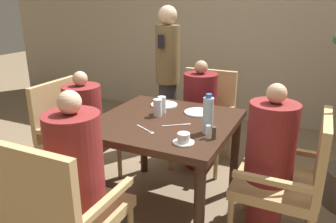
{
  "coord_description": "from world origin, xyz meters",
  "views": [
    {
      "loc": [
        0.99,
        -2.07,
        1.61
      ],
      "look_at": [
        0.0,
        0.05,
        0.81
      ],
      "focal_mm": 35.0,
      "sensor_mm": 36.0,
      "label": 1
    }
  ],
  "objects_px": {
    "diner_in_right_chair": "(269,162)",
    "water_bottle": "(208,115)",
    "chair_left_side": "(72,131)",
    "standing_host": "(168,73)",
    "plate_main_right": "(164,105)",
    "glass_tall_near": "(162,105)",
    "chair_near_corner": "(61,208)",
    "diner_in_far_chair": "(200,114)",
    "diner_in_near_chair": "(78,183)",
    "chair_right_side": "(291,176)",
    "chair_far_side": "(204,114)",
    "glass_tall_mid": "(158,108)",
    "diner_in_left_chair": "(85,130)",
    "teacup_with_saucer": "(184,139)",
    "plate_main_left": "(198,112)"
  },
  "relations": [
    {
      "from": "chair_near_corner",
      "to": "diner_in_near_chair",
      "type": "height_order",
      "value": "diner_in_near_chair"
    },
    {
      "from": "plate_main_right",
      "to": "glass_tall_near",
      "type": "distance_m",
      "value": 0.21
    },
    {
      "from": "diner_in_far_chair",
      "to": "plate_main_right",
      "type": "distance_m",
      "value": 0.53
    },
    {
      "from": "diner_in_far_chair",
      "to": "diner_in_right_chair",
      "type": "bearing_deg",
      "value": -45.01
    },
    {
      "from": "plate_main_right",
      "to": "diner_in_left_chair",
      "type": "bearing_deg",
      "value": -152.87
    },
    {
      "from": "chair_far_side",
      "to": "water_bottle",
      "type": "bearing_deg",
      "value": -70.33
    },
    {
      "from": "diner_in_near_chair",
      "to": "chair_far_side",
      "type": "bearing_deg",
      "value": 83.22
    },
    {
      "from": "chair_left_side",
      "to": "standing_host",
      "type": "height_order",
      "value": "standing_host"
    },
    {
      "from": "chair_right_side",
      "to": "diner_in_far_chair",
      "type": "bearing_deg",
      "value": 139.95
    },
    {
      "from": "chair_far_side",
      "to": "plate_main_left",
      "type": "distance_m",
      "value": 0.74
    },
    {
      "from": "chair_far_side",
      "to": "standing_host",
      "type": "bearing_deg",
      "value": 155.47
    },
    {
      "from": "chair_left_side",
      "to": "diner_in_near_chair",
      "type": "relative_size",
      "value": 0.82
    },
    {
      "from": "diner_in_far_chair",
      "to": "chair_right_side",
      "type": "distance_m",
      "value": 1.2
    },
    {
      "from": "glass_tall_mid",
      "to": "diner_in_left_chair",
      "type": "bearing_deg",
      "value": -175.64
    },
    {
      "from": "standing_host",
      "to": "teacup_with_saucer",
      "type": "xyz_separation_m",
      "value": [
        0.81,
        -1.49,
        -0.05
      ]
    },
    {
      "from": "standing_host",
      "to": "water_bottle",
      "type": "relative_size",
      "value": 5.73
    },
    {
      "from": "plate_main_right",
      "to": "water_bottle",
      "type": "height_order",
      "value": "water_bottle"
    },
    {
      "from": "chair_left_side",
      "to": "chair_right_side",
      "type": "distance_m",
      "value": 1.84
    },
    {
      "from": "diner_in_far_chair",
      "to": "glass_tall_near",
      "type": "xyz_separation_m",
      "value": [
        -0.09,
        -0.64,
        0.27
      ]
    },
    {
      "from": "diner_in_right_chair",
      "to": "diner_in_left_chair",
      "type": "bearing_deg",
      "value": 180.0
    },
    {
      "from": "diner_in_far_chair",
      "to": "water_bottle",
      "type": "height_order",
      "value": "diner_in_far_chair"
    },
    {
      "from": "diner_in_right_chair",
      "to": "plate_main_right",
      "type": "distance_m",
      "value": 1.0
    },
    {
      "from": "chair_near_corner",
      "to": "diner_in_far_chair",
      "type": "bearing_deg",
      "value": 83.22
    },
    {
      "from": "diner_in_right_chair",
      "to": "plate_main_right",
      "type": "xyz_separation_m",
      "value": [
        -0.93,
        0.31,
        0.19
      ]
    },
    {
      "from": "chair_far_side",
      "to": "chair_near_corner",
      "type": "relative_size",
      "value": 1.0
    },
    {
      "from": "plate_main_right",
      "to": "water_bottle",
      "type": "xyz_separation_m",
      "value": [
        0.53,
        -0.42,
        0.12
      ]
    },
    {
      "from": "diner_in_left_chair",
      "to": "chair_right_side",
      "type": "xyz_separation_m",
      "value": [
        1.7,
        -0.0,
        -0.04
      ]
    },
    {
      "from": "diner_in_right_chair",
      "to": "glass_tall_near",
      "type": "distance_m",
      "value": 0.91
    },
    {
      "from": "diner_in_left_chair",
      "to": "water_bottle",
      "type": "distance_m",
      "value": 1.2
    },
    {
      "from": "chair_far_side",
      "to": "chair_near_corner",
      "type": "height_order",
      "value": "same"
    },
    {
      "from": "standing_host",
      "to": "chair_left_side",
      "type": "bearing_deg",
      "value": -108.87
    },
    {
      "from": "chair_right_side",
      "to": "water_bottle",
      "type": "bearing_deg",
      "value": -169.0
    },
    {
      "from": "chair_right_side",
      "to": "glass_tall_near",
      "type": "height_order",
      "value": "chair_right_side"
    },
    {
      "from": "chair_far_side",
      "to": "diner_in_near_chair",
      "type": "xyz_separation_m",
      "value": [
        -0.2,
        -1.7,
        0.08
      ]
    },
    {
      "from": "diner_in_left_chair",
      "to": "plate_main_right",
      "type": "xyz_separation_m",
      "value": [
        0.61,
        0.31,
        0.22
      ]
    },
    {
      "from": "plate_main_left",
      "to": "plate_main_right",
      "type": "relative_size",
      "value": 1.0
    },
    {
      "from": "chair_right_side",
      "to": "glass_tall_mid",
      "type": "relative_size",
      "value": 7.0
    },
    {
      "from": "teacup_with_saucer",
      "to": "diner_in_far_chair",
      "type": "bearing_deg",
      "value": 104.53
    },
    {
      "from": "diner_in_right_chair",
      "to": "water_bottle",
      "type": "distance_m",
      "value": 0.52
    },
    {
      "from": "chair_far_side",
      "to": "chair_right_side",
      "type": "height_order",
      "value": "same"
    },
    {
      "from": "glass_tall_near",
      "to": "water_bottle",
      "type": "bearing_deg",
      "value": -27.42
    },
    {
      "from": "diner_in_right_chair",
      "to": "plate_main_left",
      "type": "distance_m",
      "value": 0.68
    },
    {
      "from": "diner_in_near_chair",
      "to": "plate_main_left",
      "type": "height_order",
      "value": "diner_in_near_chair"
    },
    {
      "from": "diner_in_left_chair",
      "to": "glass_tall_near",
      "type": "bearing_deg",
      "value": 10.85
    },
    {
      "from": "diner_in_near_chair",
      "to": "standing_host",
      "type": "relative_size",
      "value": 0.74
    },
    {
      "from": "diner_in_near_chair",
      "to": "glass_tall_mid",
      "type": "height_order",
      "value": "diner_in_near_chair"
    },
    {
      "from": "glass_tall_mid",
      "to": "diner_in_far_chair",
      "type": "bearing_deg",
      "value": 82.97
    },
    {
      "from": "chair_left_side",
      "to": "diner_in_right_chair",
      "type": "xyz_separation_m",
      "value": [
        1.7,
        0.0,
        0.07
      ]
    },
    {
      "from": "diner_in_far_chair",
      "to": "teacup_with_saucer",
      "type": "xyz_separation_m",
      "value": [
        0.29,
        -1.11,
        0.23
      ]
    },
    {
      "from": "standing_host",
      "to": "chair_near_corner",
      "type": "bearing_deg",
      "value": -81.18
    }
  ]
}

